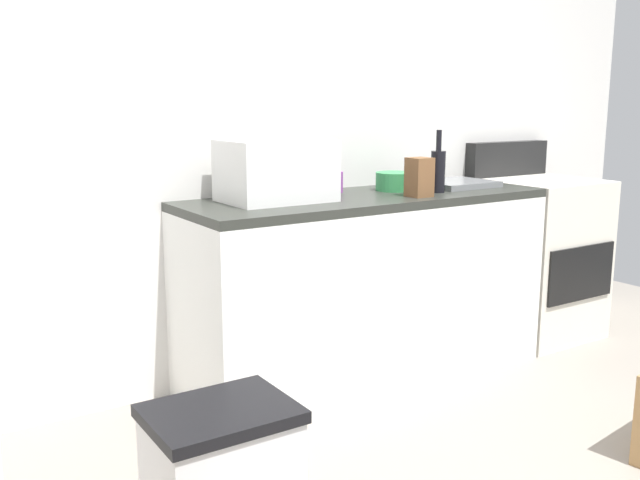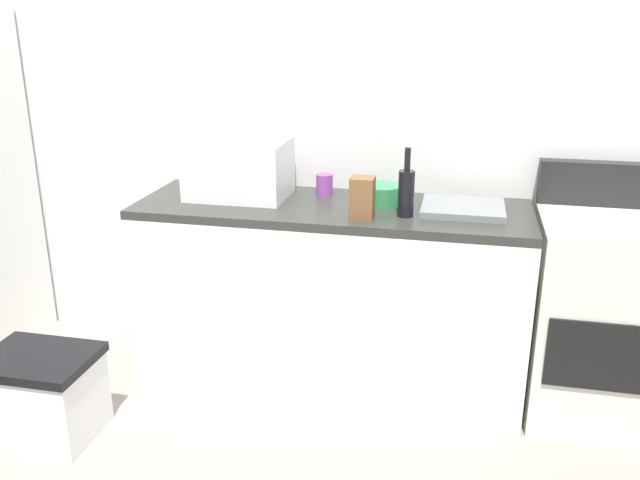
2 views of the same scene
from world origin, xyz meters
The scene contains 10 objects.
wall_back centered at (0.00, 1.55, 1.30)m, with size 5.00×0.10×2.60m, color silver.
kitchen_counter centered at (0.30, 1.20, 0.45)m, with size 1.80×0.60×0.90m.
stove_oven centered at (1.52, 1.21, 0.47)m, with size 0.60×0.61×1.10m.
microwave centered at (-0.16, 1.26, 1.04)m, with size 0.46×0.34×0.27m, color white.
sink_basin centered at (0.89, 1.23, 0.92)m, with size 0.36×0.32×0.03m, color slate.
wine_bottle centered at (0.65, 1.10, 1.01)m, with size 0.07×0.07×0.30m.
coffee_mug centered at (0.23, 1.37, 0.95)m, with size 0.08×0.08×0.10m, color purple.
knife_block centered at (0.47, 1.03, 0.99)m, with size 0.10×0.10×0.18m, color brown.
mixing_bowl centered at (0.52, 1.27, 0.95)m, with size 0.19×0.19×0.09m, color #338C4C.
storage_bin centered at (-0.81, 0.48, 0.19)m, with size 0.46×0.36×0.38m.
Camera 1 is at (-1.68, -1.45, 1.33)m, focal length 39.61 mm.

